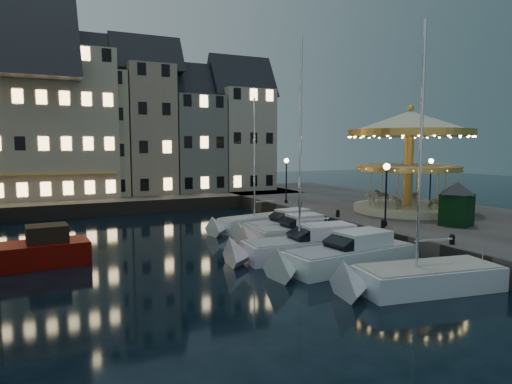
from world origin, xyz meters
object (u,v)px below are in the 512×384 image
bollard_c (338,213)px  motorboat_b (344,257)px  motorboat_e (280,228)px  motorboat_f (256,224)px  motorboat_a (418,280)px  motorboat_d (290,234)px  bollard_b (383,223)px  carousel (409,142)px  bollard_a (452,239)px  bollard_d (300,204)px  red_fishing_boat (21,255)px  streetlamp_b (386,185)px  streetlamp_c (286,174)px  motorboat_c (306,247)px  streetlamp_d (431,175)px  ticket_kiosk (457,196)px

bollard_c → motorboat_b: bearing=-123.5°
motorboat_e → motorboat_f: (-0.57, 2.97, -0.11)m
motorboat_a → motorboat_e: size_ratio=1.83×
motorboat_a → motorboat_d: (-0.24, 11.33, 0.10)m
bollard_b → motorboat_d: bearing=143.6°
motorboat_f → carousel: motorboat_f is taller
bollard_a → motorboat_b: 5.96m
bollard_a → bollard_d: same height
bollard_c → red_fishing_boat: red_fishing_boat is taller
red_fishing_boat → carousel: bearing=0.7°
streetlamp_b → bollard_c: 5.14m
bollard_b → bollard_c: 5.00m
bollard_d → motorboat_b: (-5.40, -13.66, -0.96)m
streetlamp_c → motorboat_b: streetlamp_c is taller
bollard_b → bollard_d: (0.00, 10.50, 0.00)m
motorboat_c → motorboat_f: size_ratio=1.15×
motorboat_f → red_fishing_boat: size_ratio=1.45×
streetlamp_c → motorboat_d: (-5.49, -10.40, -3.38)m
streetlamp_d → motorboat_c: 19.83m
motorboat_f → carousel: bearing=-19.0°
motorboat_f → ticket_kiosk: motorboat_f is taller
motorboat_b → carousel: bearing=33.6°
bollard_a → motorboat_d: 10.37m
streetlamp_b → motorboat_e: (-4.97, 5.47, -3.38)m
bollard_d → motorboat_d: motorboat_d is taller
streetlamp_b → ticket_kiosk: 4.84m
motorboat_b → motorboat_c: (-0.63, 2.88, 0.04)m
bollard_a → ticket_kiosk: (4.97, 4.05, 1.67)m
bollard_d → motorboat_e: bearing=-134.0°
red_fishing_boat → motorboat_f: bearing=15.1°
motorboat_b → motorboat_f: 12.11m
motorboat_e → carousel: (11.12, -1.05, 6.29)m
carousel → motorboat_b: bearing=-146.4°
streetlamp_c → red_fishing_boat: 23.93m
bollard_b → motorboat_a: size_ratio=0.04×
bollard_a → bollard_d: bearing=90.0°
streetlamp_c → motorboat_f: (-5.54, -5.06, -3.49)m
streetlamp_d → ticket_kiosk: bearing=-127.8°
motorboat_f → carousel: 13.93m
motorboat_b → carousel: 15.88m
bollard_d → streetlamp_d: bearing=-14.1°
bollard_a → streetlamp_b: bearing=84.3°
bollard_d → motorboat_f: 5.29m
bollard_b → motorboat_b: 6.33m
bollard_d → ticket_kiosk: size_ratio=0.17×
streetlamp_c → motorboat_e: (-4.97, -8.03, -3.38)m
streetlamp_c → carousel: size_ratio=0.43×
motorboat_f → streetlamp_b: bearing=-56.7°
bollard_d → motorboat_d: (-4.89, -6.90, -0.97)m
bollard_a → motorboat_d: bearing=118.2°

